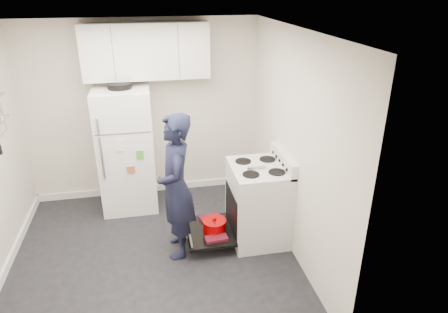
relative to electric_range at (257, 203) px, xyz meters
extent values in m
cube|color=black|center=(-1.26, -0.15, -0.47)|extent=(3.20, 3.20, 0.01)
cube|color=white|center=(-1.26, -0.15, 2.03)|extent=(3.20, 3.20, 0.01)
cube|color=beige|center=(-1.26, 1.45, 0.78)|extent=(3.20, 0.01, 2.50)
cube|color=beige|center=(-1.26, -1.75, 0.78)|extent=(3.20, 0.01, 2.50)
cube|color=beige|center=(0.34, -0.15, 0.78)|extent=(0.01, 3.20, 2.50)
cube|color=white|center=(-2.85, -0.15, -0.42)|extent=(0.03, 3.20, 0.10)
cube|color=white|center=(-1.26, 1.44, -0.42)|extent=(3.20, 0.03, 0.10)
cube|color=silver|center=(0.01, 0.00, -0.01)|extent=(0.65, 0.76, 0.92)
cube|color=black|center=(-0.06, 0.00, -0.07)|extent=(0.53, 0.60, 0.52)
cube|color=orange|center=(0.21, 0.00, -0.07)|extent=(0.02, 0.56, 0.46)
cylinder|color=black|center=(-0.01, 0.00, -0.25)|extent=(0.34, 0.34, 0.02)
cube|color=silver|center=(0.30, 0.00, 0.54)|extent=(0.08, 0.76, 0.18)
cube|color=silver|center=(0.01, 0.00, 0.47)|extent=(0.65, 0.76, 0.03)
cube|color=#B2B2B7|center=(-0.04, -0.05, 0.50)|extent=(0.22, 0.03, 0.01)
cube|color=black|center=(-0.59, 0.00, -0.32)|extent=(0.55, 0.70, 0.03)
cylinder|color=#B2B2B7|center=(-0.83, 0.00, -0.29)|extent=(0.02, 0.66, 0.02)
cylinder|color=#A90002|center=(-0.53, -0.03, -0.24)|extent=(0.28, 0.28, 0.13)
cylinder|color=#A90002|center=(-0.53, -0.03, -0.17)|extent=(0.29, 0.29, 0.02)
sphere|color=#A90002|center=(-0.53, -0.03, -0.14)|extent=(0.04, 0.04, 0.04)
cube|color=maroon|center=(-0.54, -0.21, -0.29)|extent=(0.27, 0.15, 0.04)
cube|color=maroon|center=(-0.54, 0.25, -0.29)|extent=(0.28, 0.18, 0.04)
cube|color=white|center=(-1.53, 1.10, 0.37)|extent=(0.72, 0.70, 1.68)
cube|color=#4C4C4C|center=(-1.53, 0.75, 0.73)|extent=(0.68, 0.01, 0.01)
cube|color=#B2B2B7|center=(-1.81, 0.73, 0.85)|extent=(0.02, 0.03, 0.20)
cube|color=#B2B2B7|center=(-1.81, 0.73, 0.43)|extent=(0.02, 0.03, 0.55)
cylinder|color=black|center=(-1.53, 1.10, 1.24)|extent=(0.30, 0.30, 0.07)
cube|color=#B35E33|center=(-1.48, 0.74, 0.23)|extent=(0.10, 0.01, 0.10)
cube|color=white|center=(-1.58, 0.74, 0.58)|extent=(0.12, 0.01, 0.16)
cube|color=#53A236|center=(-1.35, 0.74, 0.43)|extent=(0.09, 0.01, 0.12)
cube|color=silver|center=(-1.16, 1.28, 1.63)|extent=(1.60, 0.33, 0.70)
imported|color=black|center=(-0.96, -0.10, 0.37)|extent=(0.42, 0.63, 1.68)
camera|label=1|loc=(-1.20, -4.00, 2.45)|focal=32.00mm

